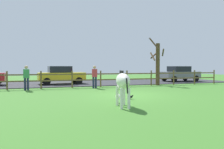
% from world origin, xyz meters
% --- Properties ---
extents(ground_plane, '(60.00, 60.00, 0.00)m').
position_xyz_m(ground_plane, '(0.00, 0.00, 0.00)').
color(ground_plane, '#3D7528').
extents(parking_asphalt, '(28.00, 7.40, 0.05)m').
position_xyz_m(parking_asphalt, '(0.00, 9.30, 0.03)').
color(parking_asphalt, '#2D2D33').
rests_on(parking_asphalt, ground_plane).
extents(paddock_fence, '(21.90, 0.11, 1.26)m').
position_xyz_m(paddock_fence, '(-0.11, 5.00, 0.72)').
color(paddock_fence, brown).
rests_on(paddock_fence, ground_plane).
extents(bare_tree, '(1.33, 1.25, 4.01)m').
position_xyz_m(bare_tree, '(4.89, 5.10, 1.91)').
color(bare_tree, '#513A23').
rests_on(bare_tree, ground_plane).
extents(zebra, '(0.66, 1.93, 1.41)m').
position_xyz_m(zebra, '(-1.55, -3.23, 0.93)').
color(zebra, white).
rests_on(zebra, ground_plane).
extents(crow_on_grass, '(0.21, 0.10, 0.20)m').
position_xyz_m(crow_on_grass, '(-0.45, -1.57, 0.13)').
color(crow_on_grass, black).
rests_on(crow_on_grass, ground_plane).
extents(parked_car_yellow, '(4.12, 2.13, 1.56)m').
position_xyz_m(parked_car_yellow, '(-2.73, 8.55, 0.84)').
color(parked_car_yellow, yellow).
rests_on(parked_car_yellow, parking_asphalt).
extents(parked_car_grey, '(4.06, 2.01, 1.56)m').
position_xyz_m(parked_car_grey, '(9.33, 8.16, 0.84)').
color(parked_car_grey, slate).
rests_on(parked_car_grey, parking_asphalt).
extents(visitor_left_of_tree, '(0.38, 0.25, 1.64)m').
position_xyz_m(visitor_left_of_tree, '(-5.39, 4.30, 0.91)').
color(visitor_left_of_tree, '#232847').
rests_on(visitor_left_of_tree, ground_plane).
extents(visitor_right_of_tree, '(0.38, 0.26, 1.64)m').
position_xyz_m(visitor_right_of_tree, '(-0.78, 4.24, 0.91)').
color(visitor_right_of_tree, '#232847').
rests_on(visitor_right_of_tree, ground_plane).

